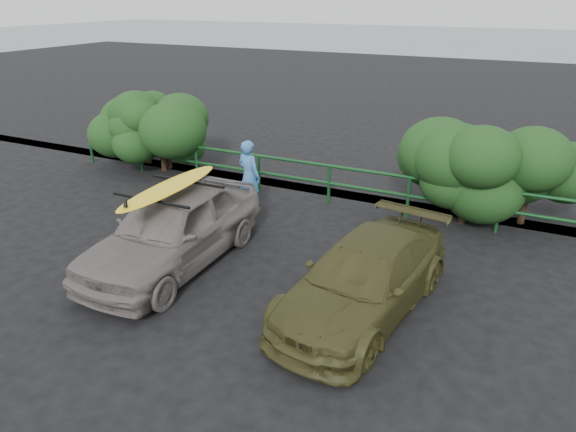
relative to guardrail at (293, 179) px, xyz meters
name	(u,v)px	position (x,y,z in m)	size (l,w,h in m)	color
ground	(175,287)	(0.00, -5.00, -0.52)	(80.00, 80.00, 0.00)	black
ocean	(497,41)	(0.00, 55.00, -0.52)	(200.00, 200.00, 0.00)	slate
guardrail	(293,179)	(0.00, 0.00, 0.00)	(14.00, 0.08, 1.04)	#13431C
shrub_left	(153,134)	(-4.80, 0.40, 0.54)	(3.20, 2.40, 2.11)	#1D4519
shrub_right	(505,177)	(5.00, 0.50, 0.63)	(3.20, 2.40, 2.29)	#1D4519
sedan	(174,228)	(-0.54, -4.24, 0.23)	(1.78, 4.42, 1.51)	slate
olive_vehicle	(364,278)	(3.28, -4.21, 0.09)	(1.70, 4.19, 1.22)	#403D1C
man	(249,176)	(-0.56, -1.27, 0.37)	(0.65, 0.42, 1.78)	#3D78B8
roof_rack	(170,190)	(-0.54, -4.24, 1.01)	(1.67, 1.17, 0.06)	black
surfboard	(170,187)	(-0.54, -4.24, 1.08)	(0.58, 2.81, 0.08)	yellow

